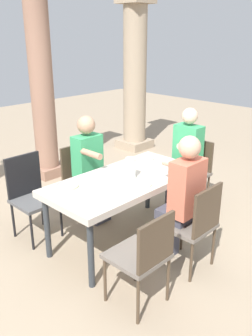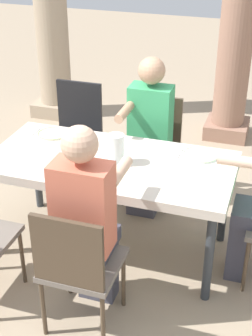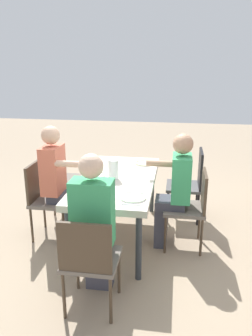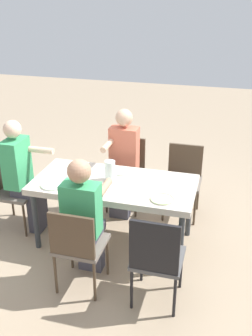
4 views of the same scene
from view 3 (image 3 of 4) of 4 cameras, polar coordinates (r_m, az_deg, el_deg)
ground_plane at (r=4.12m, az=-1.37°, el=-11.44°), size 16.00×16.00×0.00m
dining_table at (r=3.84m, az=-1.45°, el=-2.55°), size 1.72×0.84×0.75m
chair_west_north at (r=4.44m, az=10.82°, el=-2.15°), size 0.44×0.44×0.93m
chair_west_south at (r=4.68m, az=-10.16°, el=-1.24°), size 0.44×0.44×0.87m
chair_mid_north at (r=3.77m, az=11.01°, el=-5.99°), size 0.44×0.44×0.88m
chair_mid_south at (r=4.05m, az=-13.47°, el=-4.49°), size 0.44×0.44×0.89m
chair_head_east at (r=2.79m, az=-6.20°, el=-14.86°), size 0.44×0.44×0.87m
diner_woman_green at (r=3.91m, az=-11.28°, el=-2.00°), size 0.35×0.49×1.33m
diner_man_white at (r=3.70m, az=8.23°, el=-3.27°), size 0.35×0.50×1.29m
diner_guest_third at (r=2.86m, az=-5.36°, el=-9.35°), size 0.49×0.35×1.33m
plate_0 at (r=4.31m, az=3.15°, el=0.78°), size 0.23×0.23×0.02m
fork_0 at (r=4.46m, az=3.34°, el=1.26°), size 0.02×0.17×0.01m
spoon_0 at (r=4.17m, az=2.94°, el=0.12°), size 0.03×0.17×0.01m
plate_1 at (r=3.87m, az=-5.05°, el=-1.24°), size 0.21×0.21×0.02m
fork_1 at (r=4.01m, az=-4.54°, el=-0.64°), size 0.02×0.17×0.01m
spoon_1 at (r=3.73m, az=-5.58°, el=-2.06°), size 0.02×0.17×0.01m
plate_2 at (r=3.24m, az=1.21°, el=-5.03°), size 0.25×0.25×0.02m
fork_2 at (r=3.38m, az=1.55°, el=-4.15°), size 0.02×0.17×0.01m
spoon_2 at (r=3.10m, az=0.84°, el=-6.18°), size 0.02×0.17×0.01m
water_pitcher at (r=3.74m, az=-2.12°, el=-0.42°), size 0.11×0.11×0.22m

